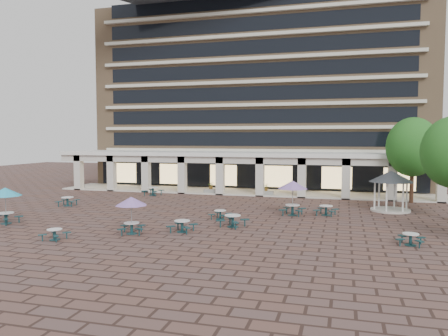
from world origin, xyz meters
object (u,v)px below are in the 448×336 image
Objects in this scene: picnic_table_1 at (55,233)px; gazebo at (391,181)px; planter_left at (211,189)px; picnic_table_3 at (411,238)px; planter_right at (266,191)px.

gazebo is at bearing 40.73° from picnic_table_1.
gazebo reaches higher than planter_left.
planter_left reaches higher than picnic_table_3.
picnic_table_3 is 1.14× the size of planter_left.
gazebo is at bearing 102.12° from picnic_table_3.
planter_left reaches higher than picnic_table_1.
planter_left is at bearing 180.00° from planter_right.
gazebo is at bearing -30.04° from planter_right.
picnic_table_3 is (19.86, 4.17, 0.01)m from picnic_table_1.
planter_right is at bearing 134.07° from picnic_table_3.
planter_right is at bearing 71.30° from picnic_table_1.
planter_left is 1.00× the size of planter_right.
planter_right reaches higher than planter_left.
planter_left is at bearing 145.60° from picnic_table_3.
gazebo is at bearing -20.83° from planter_left.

